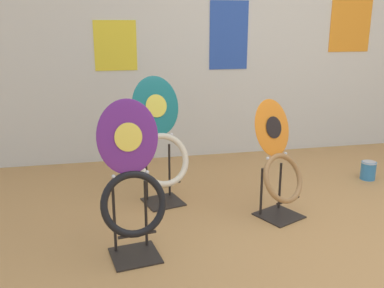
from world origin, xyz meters
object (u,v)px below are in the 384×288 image
Objects in this scene: toilet_seat_display_teal_sax at (161,147)px; toilet_seat_display_orange_sun at (279,163)px; paint_can at (368,170)px; toilet_seat_display_purple_note at (132,185)px.

toilet_seat_display_orange_sun is at bearing -28.07° from toilet_seat_display_teal_sax.
toilet_seat_display_teal_sax is at bearing -176.69° from paint_can.
toilet_seat_display_orange_sun is 5.06× the size of paint_can.
toilet_seat_display_teal_sax reaches higher than toilet_seat_display_orange_sun.
toilet_seat_display_orange_sun is 1.26m from paint_can.
toilet_seat_display_purple_note reaches higher than paint_can.
toilet_seat_display_purple_note is at bearing -110.10° from toilet_seat_display_teal_sax.
toilet_seat_display_teal_sax is 1.93m from paint_can.
paint_can is (1.11, 0.53, -0.31)m from toilet_seat_display_orange_sun.
toilet_seat_display_orange_sun is 0.89m from toilet_seat_display_teal_sax.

